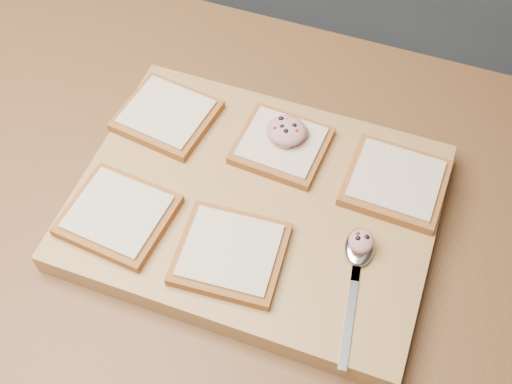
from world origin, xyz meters
TOP-DOWN VIEW (x-y plane):
  - island_counter at (0.00, 0.00)m, footprint 2.00×0.80m
  - cutting_board at (0.12, 0.03)m, footprint 0.45×0.34m
  - bread_far_left at (-0.05, 0.11)m, footprint 0.14×0.13m
  - bread_far_center at (0.12, 0.12)m, footprint 0.12×0.11m
  - bread_far_right at (0.28, 0.11)m, footprint 0.13×0.12m
  - bread_near_left at (-0.04, -0.05)m, footprint 0.13×0.12m
  - bread_near_center at (0.12, -0.06)m, footprint 0.13×0.12m
  - tuna_salad_dollop at (0.12, 0.13)m, footprint 0.05×0.05m
  - spoon at (0.26, -0.01)m, footprint 0.05×0.18m
  - spoon_salad at (0.26, 0.00)m, footprint 0.03×0.03m

SIDE VIEW (x-z plane):
  - island_counter at x=0.00m, z-range 0.00..0.90m
  - cutting_board at x=0.12m, z-range 0.90..0.94m
  - spoon at x=0.26m, z-range 0.94..0.95m
  - bread_far_center at x=0.12m, z-range 0.94..0.95m
  - bread_far_left at x=-0.05m, z-range 0.94..0.95m
  - bread_near_left at x=-0.04m, z-range 0.94..0.95m
  - bread_far_right at x=0.28m, z-range 0.94..0.95m
  - bread_near_center at x=0.12m, z-range 0.94..0.95m
  - spoon_salad at x=0.26m, z-range 0.95..0.97m
  - tuna_salad_dollop at x=0.12m, z-range 0.95..0.98m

